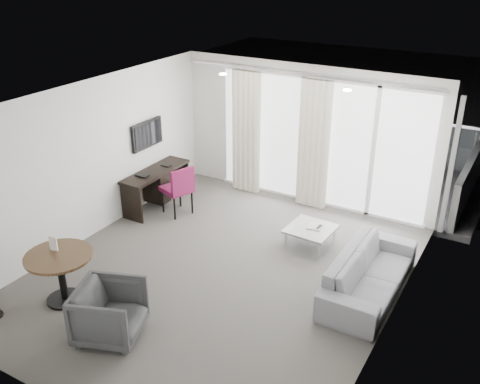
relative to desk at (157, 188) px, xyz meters
The scene contains 27 objects.
floor 2.65m from the desk, 31.18° to the right, with size 5.00×6.00×0.00m, color #4F4C47.
ceiling 3.45m from the desk, 31.18° to the right, with size 5.00×6.00×0.00m, color white.
wall_left 1.67m from the desk, 100.72° to the right, with size 0.00×6.00×2.60m, color silver.
wall_right 5.02m from the desk, 15.97° to the right, with size 0.00×6.00×2.60m, color silver.
wall_front 4.99m from the desk, 62.76° to the right, with size 5.00×0.00×2.60m, color silver.
window_panel 3.14m from the desk, 32.62° to the left, with size 4.00×0.02×2.38m, color white, non-canonical shape.
window_frame 3.13m from the desk, 32.38° to the left, with size 4.10×0.06×2.44m, color white, non-canonical shape.
curtain_left 2.01m from the desk, 53.23° to the left, with size 0.60×0.20×2.38m, color beige, non-canonical shape.
curtain_right 3.01m from the desk, 30.40° to the left, with size 0.60×0.20×2.38m, color beige, non-canonical shape.
curtain_track 3.40m from the desk, 33.11° to the left, with size 4.80×0.04×0.04m, color #B2B2B7, non-canonical shape.
downlight_a 2.62m from the desk, 10.25° to the left, with size 0.12×0.12×0.02m, color #FFE0B2.
downlight_b 4.11m from the desk, ahead, with size 0.12×0.12×0.02m, color #FFE0B2.
desk is the anchor object (origin of this frame).
tv 1.02m from the desk, 156.35° to the left, with size 0.05×0.80×0.50m, color black, non-canonical shape.
desk_chair 0.53m from the desk, ahead, with size 0.51×0.48×0.93m, color maroon, non-canonical shape.
round_table 3.10m from the desk, 76.16° to the right, with size 0.91×0.91×0.72m, color #48311D, non-canonical shape.
menu_card 3.03m from the desk, 78.42° to the right, with size 0.11×0.02×0.21m, color white, non-canonical shape.
tub_armchair 3.72m from the desk, 60.65° to the right, with size 0.77×0.79×0.72m, color #353537.
coffee_table 3.09m from the desk, ahead, with size 0.71×0.71×0.32m, color gray, non-canonical shape.
remote 3.20m from the desk, ahead, with size 0.05×0.17×0.02m, color black, non-canonical shape.
magazine 3.13m from the desk, ahead, with size 0.22×0.28×0.02m, color gray, non-canonical shape.
sofa 4.37m from the desk, ahead, with size 2.09×0.82×0.61m, color gray.
terrace_slab 4.06m from the desk, 51.02° to the left, with size 5.60×3.00×0.12m, color #4D4D50.
rattan_chair_a 3.94m from the desk, 42.39° to the left, with size 0.59×0.59×0.86m, color #472F1B, non-canonical shape.
rattan_chair_b 5.09m from the desk, 43.29° to the left, with size 0.56×0.56×0.82m, color #472F1B, non-canonical shape.
rattan_table 4.38m from the desk, 41.60° to the left, with size 0.46×0.46×0.46m, color #472F1B, non-canonical shape.
balustrade 5.25m from the desk, 61.03° to the left, with size 5.50×0.06×1.05m, color #B2B2B7, non-canonical shape.
Camera 1 is at (3.67, -5.71, 4.48)m, focal length 40.00 mm.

